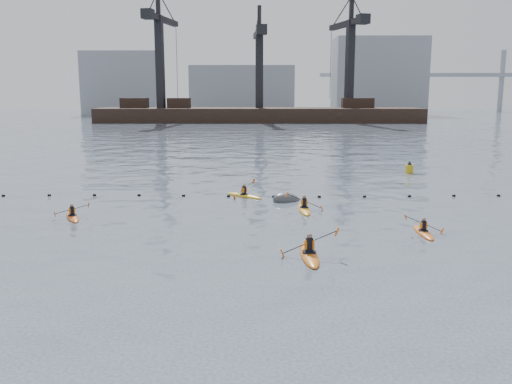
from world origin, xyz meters
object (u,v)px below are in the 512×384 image
kayaker_2 (72,216)px  kayaker_5 (244,195)px  kayaker_0 (309,254)px  mooring_buoy (287,201)px  kayaker_3 (304,209)px  kayaker_4 (423,232)px  nav_buoy (409,169)px

kayaker_2 → kayaker_5: size_ratio=1.03×
kayaker_0 → kayaker_5: bearing=101.4°
kayaker_5 → mooring_buoy: bearing=-75.1°
kayaker_2 → mooring_buoy: size_ratio=1.39×
kayaker_3 → kayaker_5: (-3.65, 4.15, -0.01)m
kayaker_5 → mooring_buoy: (2.77, -1.33, -0.09)m
mooring_buoy → kayaker_2: bearing=-158.2°
kayaker_5 → kayaker_3: bearing=-98.0°
kayaker_3 → mooring_buoy: bearing=105.5°
kayaker_0 → mooring_buoy: (-0.36, 11.85, -0.11)m
kayaker_0 → mooring_buoy: kayaker_0 is taller
kayaker_3 → kayaker_4: bearing=-45.9°
kayaker_0 → kayaker_4: 7.06m
kayaker_3 → mooring_buoy: 2.95m
kayaker_3 → kayaker_5: kayaker_3 is taller
kayaker_0 → kayaker_3: kayaker_0 is taller
kayaker_0 → mooring_buoy: 11.85m
kayaker_3 → kayaker_0: bearing=-95.1°
kayaker_4 → kayaker_5: 13.08m
mooring_buoy → kayaker_3: bearing=-72.6°
kayaker_4 → kayaker_5: size_ratio=1.06×
kayaker_4 → nav_buoy: size_ratio=2.43×
kayaker_3 → mooring_buoy: size_ratio=1.62×
kayaker_3 → kayaker_4: size_ratio=1.13×
mooring_buoy → nav_buoy: nav_buoy is taller
kayaker_2 → kayaker_4: kayaker_4 is taller
kayaker_2 → mooring_buoy: bearing=-4.3°
nav_buoy → kayaker_5: bearing=-142.6°
kayaker_5 → nav_buoy: 17.39m
kayaker_5 → nav_buoy: (13.82, 10.56, 0.27)m
kayaker_4 → nav_buoy: 20.52m
kayaker_2 → kayaker_5: 11.20m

